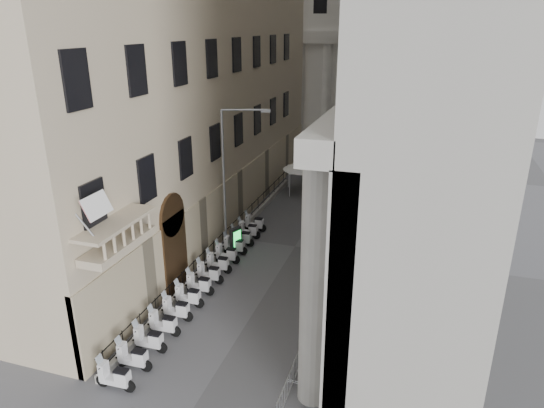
{
  "coord_description": "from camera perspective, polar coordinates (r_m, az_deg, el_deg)",
  "views": [
    {
      "loc": [
        7.35,
        -9.16,
        13.92
      ],
      "look_at": [
        -0.27,
        14.94,
        4.5
      ],
      "focal_mm": 32.0,
      "sensor_mm": 36.0,
      "label": 1
    }
  ],
  "objects": [
    {
      "name": "scooter_12",
      "position": [
        33.67,
        -2.78,
        -4.01
      ],
      "size": [
        1.42,
        0.6,
        1.5
      ],
      "primitive_type": null,
      "rotation": [
        0.0,
        0.0,
        1.6
      ],
      "color": "silver",
      "rests_on": "ground"
    },
    {
      "name": "barrier_1",
      "position": [
        22.31,
        3.5,
        -18.21
      ],
      "size": [
        0.6,
        2.4,
        1.1
      ],
      "primitive_type": null,
      "color": "#ADB0B5",
      "rests_on": "ground"
    },
    {
      "name": "scooter_2",
      "position": [
        23.63,
        -14.12,
        -16.38
      ],
      "size": [
        1.42,
        0.6,
        1.5
      ],
      "primitive_type": null,
      "rotation": [
        0.0,
        0.0,
        1.6
      ],
      "color": "silver",
      "rests_on": "ground"
    },
    {
      "name": "scooter_4",
      "position": [
        25.43,
        -11.06,
        -13.19
      ],
      "size": [
        1.42,
        0.6,
        1.5
      ],
      "primitive_type": null,
      "rotation": [
        0.0,
        0.0,
        1.6
      ],
      "color": "silver",
      "rests_on": "ground"
    },
    {
      "name": "far_building",
      "position": [
        57.64,
        10.97,
        21.17
      ],
      "size": [
        22.0,
        10.0,
        30.0
      ],
      "primitive_type": "cube",
      "color": "beige",
      "rests_on": "ground"
    },
    {
      "name": "street_lamp",
      "position": [
        30.12,
        -4.98,
        4.22
      ],
      "size": [
        2.88,
        1.13,
        9.2
      ],
      "rotation": [
        0.0,
        0.0,
        0.32
      ],
      "color": "#999CA2",
      "rests_on": "ground"
    },
    {
      "name": "blue_awning",
      "position": [
        37.95,
        11.48,
        -1.51
      ],
      "size": [
        1.6,
        3.0,
        3.0
      ],
      "primitive_type": null,
      "color": "navy",
      "rests_on": "ground"
    },
    {
      "name": "scooter_6",
      "position": [
        27.35,
        -8.48,
        -10.4
      ],
      "size": [
        1.42,
        0.6,
        1.5
      ],
      "primitive_type": null,
      "rotation": [
        0.0,
        0.0,
        1.6
      ],
      "color": "silver",
      "rests_on": "ground"
    },
    {
      "name": "scooter_11",
      "position": [
        32.57,
        -3.57,
        -4.9
      ],
      "size": [
        1.42,
        0.6,
        1.5
      ],
      "primitive_type": null,
      "rotation": [
        0.0,
        0.0,
        1.6
      ],
      "color": "silver",
      "rests_on": "ground"
    },
    {
      "name": "scooter_10",
      "position": [
        31.49,
        -4.41,
        -5.86
      ],
      "size": [
        1.42,
        0.6,
        1.5
      ],
      "primitive_type": null,
      "rotation": [
        0.0,
        0.0,
        1.6
      ],
      "color": "silver",
      "rests_on": "ground"
    },
    {
      "name": "flag",
      "position": [
        22.87,
        -17.56,
        -18.18
      ],
      "size": [
        1.0,
        1.4,
        8.2
      ],
      "primitive_type": null,
      "color": "#9E0C11",
      "rests_on": "ground"
    },
    {
      "name": "scooter_1",
      "position": [
        22.79,
        -15.87,
        -18.14
      ],
      "size": [
        1.42,
        0.6,
        1.5
      ],
      "primitive_type": null,
      "rotation": [
        0.0,
        0.0,
        1.6
      ],
      "color": "silver",
      "rests_on": "ground"
    },
    {
      "name": "scooter_7",
      "position": [
        28.36,
        -7.35,
        -9.15
      ],
      "size": [
        1.42,
        0.6,
        1.5
      ],
      "primitive_type": null,
      "rotation": [
        0.0,
        0.0,
        1.6
      ],
      "color": "silver",
      "rests_on": "ground"
    },
    {
      "name": "barrier_4",
      "position": [
        28.43,
        7.28,
        -9.06
      ],
      "size": [
        0.6,
        2.4,
        1.1
      ],
      "primitive_type": null,
      "color": "#ADB0B5",
      "rests_on": "ground"
    },
    {
      "name": "barrier_5",
      "position": [
        30.61,
        8.15,
        -6.83
      ],
      "size": [
        0.6,
        2.4,
        1.1
      ],
      "primitive_type": null,
      "color": "#ADB0B5",
      "rests_on": "ground"
    },
    {
      "name": "scooter_0",
      "position": [
        21.99,
        -17.79,
        -20.01
      ],
      "size": [
        1.42,
        0.6,
        1.5
      ],
      "primitive_type": null,
      "rotation": [
        0.0,
        0.0,
        1.6
      ],
      "color": "silver",
      "rests_on": "ground"
    },
    {
      "name": "pedestrian_b",
      "position": [
        46.59,
        10.2,
        3.79
      ],
      "size": [
        0.94,
        0.82,
        1.65
      ],
      "primitive_type": "imported",
      "rotation": [
        0.0,
        0.0,
        2.87
      ],
      "color": "black",
      "rests_on": "ground"
    },
    {
      "name": "iron_fence",
      "position": [
        32.67,
        -5.15,
        -4.87
      ],
      "size": [
        0.3,
        28.0,
        1.4
      ],
      "primitive_type": null,
      "color": "black",
      "rests_on": "ground"
    },
    {
      "name": "barrier_0",
      "position": [
        20.47,
        1.64,
        -22.41
      ],
      "size": [
        0.6,
        2.4,
        1.1
      ],
      "primitive_type": null,
      "color": "#ADB0B5",
      "rests_on": "ground"
    },
    {
      "name": "scooter_3",
      "position": [
        24.51,
        -12.52,
        -14.73
      ],
      "size": [
        1.42,
        0.6,
        1.5
      ],
      "primitive_type": null,
      "rotation": [
        0.0,
        0.0,
        1.6
      ],
      "color": "silver",
      "rests_on": "ground"
    },
    {
      "name": "barrier_2",
      "position": [
        24.27,
        5.0,
        -14.66
      ],
      "size": [
        0.6,
        2.4,
        1.1
      ],
      "primitive_type": null,
      "color": "#ADB0B5",
      "rests_on": "ground"
    },
    {
      "name": "scooter_13",
      "position": [
        34.78,
        -2.04,
        -3.17
      ],
      "size": [
        1.42,
        0.6,
        1.5
      ],
      "primitive_type": null,
      "rotation": [
        0.0,
        0.0,
        1.6
      ],
      "color": "silver",
      "rests_on": "ground"
    },
    {
      "name": "info_kiosk",
      "position": [
        31.14,
        -4.27,
        -4.32
      ],
      "size": [
        0.55,
        0.88,
        1.8
      ],
      "rotation": [
        0.0,
        0.0,
        -0.38
      ],
      "color": "black",
      "rests_on": "ground"
    },
    {
      "name": "security_tent",
      "position": [
        41.81,
        4.27,
        4.48
      ],
      "size": [
        3.63,
        3.63,
        2.95
      ],
      "color": "silver",
      "rests_on": "ground"
    },
    {
      "name": "pedestrian_c",
      "position": [
        45.71,
        6.84,
        3.64
      ],
      "size": [
        0.96,
        0.87,
        1.65
      ],
      "primitive_type": "imported",
      "rotation": [
        0.0,
        0.0,
        3.69
      ],
      "color": "black",
      "rests_on": "ground"
    },
    {
      "name": "scooter_8",
      "position": [
        29.38,
        -6.29,
        -7.98
      ],
      "size": [
        1.42,
        0.6,
        1.5
      ],
      "primitive_type": null,
      "rotation": [
        0.0,
        0.0,
        1.6
      ],
      "color": "silver",
      "rests_on": "ground"
    },
    {
      "name": "barrier_3",
      "position": [
        26.31,
        6.24,
        -11.64
      ],
      "size": [
        0.6,
        2.4,
        1.1
      ],
      "primitive_type": null,
      "color": "#ADB0B5",
      "rests_on": "ground"
    },
    {
      "name": "scooter_9",
      "position": [
        30.43,
        -5.32,
        -6.88
      ],
      "size": [
        1.42,
        0.6,
        1.5
      ],
      "primitive_type": null,
      "rotation": [
        0.0,
        0.0,
        1.6
      ],
      "color": "silver",
      "rests_on": "ground"
    },
    {
      "name": "pedestrian_a",
      "position": [
        35.03,
        4.31,
        -1.24
      ],
      "size": [
        0.83,
        0.64,
        2.03
      ],
      "primitive_type": "imported",
      "rotation": [
        0.0,
        0.0,
        3.37
      ],
      "color": "#0D1834",
      "rests_on": "ground"
    },
    {
      "name": "scooter_5",
      "position": [
        26.38,
        -9.72,
        -11.75
      ],
      "size": [
        1.42,
        0.6,
        1.5
      ],
      "primitive_type": null,
      "rotation": [
        0.0,
        0.0,
        1.6
      ],
      "color": "silver",
      "rests_on": "ground"
    }
  ]
}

